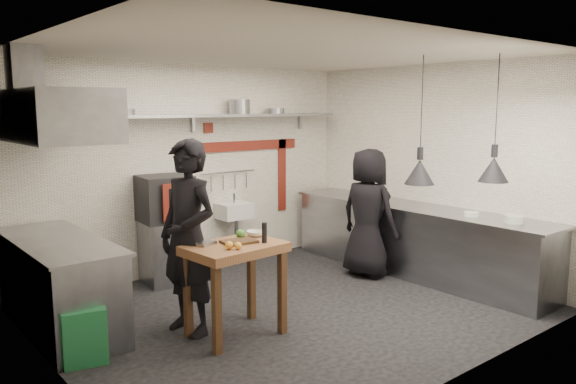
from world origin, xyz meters
TOP-DOWN VIEW (x-y plane):
  - floor at (0.00, 0.00)m, footprint 5.00×5.00m
  - ceiling at (0.00, 0.00)m, footprint 5.00×5.00m
  - wall_back at (0.00, 2.10)m, footprint 5.00×0.04m
  - wall_front at (0.00, -2.10)m, footprint 5.00×0.04m
  - wall_left at (-2.50, 0.00)m, footprint 0.04×4.20m
  - wall_right at (2.50, 0.00)m, footprint 0.04×4.20m
  - red_band_horiz at (0.95, 2.08)m, footprint 1.70×0.02m
  - red_band_vert at (1.55, 2.08)m, footprint 0.14×0.02m
  - red_tile_a at (0.25, 2.08)m, footprint 0.14×0.02m
  - red_tile_b at (-0.10, 2.08)m, footprint 0.14×0.02m
  - back_shelf at (0.00, 1.92)m, footprint 4.60×0.34m
  - shelf_bracket_left at (-1.90, 2.07)m, footprint 0.04×0.06m
  - shelf_bracket_mid at (0.00, 2.07)m, footprint 0.04×0.06m
  - shelf_bracket_right at (1.90, 2.07)m, footprint 0.04×0.06m
  - pan_far_left at (-1.64, 1.92)m, footprint 0.35×0.35m
  - pan_mid_left at (-1.02, 1.92)m, footprint 0.32×0.32m
  - stock_pot at (0.66, 1.92)m, footprint 0.38×0.38m
  - pan_right at (1.30, 1.92)m, footprint 0.29×0.29m
  - oven_stand at (-0.57, 1.77)m, footprint 0.67×0.62m
  - combi_oven at (-0.59, 1.80)m, footprint 0.67×0.63m
  - oven_door at (-0.56, 1.45)m, footprint 0.45×0.07m
  - oven_glass at (-0.53, 1.44)m, footprint 0.34×0.05m
  - hand_sink at (0.55, 1.92)m, footprint 0.46×0.34m
  - sink_tap at (0.55, 1.92)m, footprint 0.03×0.03m
  - sink_drain at (0.55, 1.88)m, footprint 0.06×0.06m
  - utensil_rail at (0.55, 2.06)m, footprint 0.90×0.02m
  - counter_right at (2.15, 0.00)m, footprint 0.70×3.80m
  - counter_right_top at (2.15, 0.00)m, footprint 0.76×3.90m
  - plate_stack at (2.12, -1.41)m, footprint 0.23×0.23m
  - small_bowl_right at (2.10, -0.88)m, footprint 0.21×0.21m
  - counter_left at (-2.15, 1.05)m, footprint 0.70×1.90m
  - counter_left_top at (-2.15, 1.05)m, footprint 0.76×2.00m
  - extractor_hood at (-2.10, 1.05)m, footprint 0.78×1.60m
  - hood_duct at (-2.35, 1.05)m, footprint 0.28×0.28m
  - green_bin at (-2.23, 0.19)m, footprint 0.45×0.45m
  - prep_table at (-0.87, -0.19)m, footprint 0.96×0.70m
  - cutting_board at (-0.81, -0.18)m, footprint 0.35×0.27m
  - pepper_mill at (-0.62, -0.33)m, footprint 0.06×0.06m
  - lemon_a at (-1.03, -0.33)m, footprint 0.09×0.09m
  - lemon_b at (-0.97, -0.39)m, footprint 0.07×0.07m
  - veg_ball at (-0.70, -0.04)m, footprint 0.11×0.11m
  - steel_tray at (-1.10, -0.04)m, footprint 0.21×0.17m
  - bowl at (-0.52, -0.05)m, footprint 0.22×0.22m
  - heat_lamp_near at (1.31, -0.69)m, footprint 0.41×0.41m
  - heat_lamp_far at (1.78, -1.32)m, footprint 0.42×0.42m
  - chef_left at (-1.18, 0.16)m, footprint 0.59×0.78m
  - chef_right at (1.61, 0.34)m, footprint 0.63×0.89m

SIDE VIEW (x-z plane):
  - floor at x=0.00m, z-range 0.00..0.00m
  - green_bin at x=-2.23m, z-range 0.00..0.50m
  - sink_drain at x=0.55m, z-range 0.01..0.67m
  - oven_stand at x=-0.57m, z-range 0.00..0.80m
  - counter_right at x=2.15m, z-range 0.00..0.90m
  - counter_left at x=-2.15m, z-range 0.00..0.90m
  - prep_table at x=-0.87m, z-range 0.00..0.92m
  - hand_sink at x=0.55m, z-range 0.67..0.89m
  - chef_right at x=1.61m, z-range 0.00..1.70m
  - counter_right_top at x=2.15m, z-range 0.90..0.93m
  - counter_left_top at x=-2.15m, z-range 0.90..0.93m
  - cutting_board at x=-0.81m, z-range 0.92..0.94m
  - steel_tray at x=-1.10m, z-range 0.92..0.95m
  - bowl at x=-0.52m, z-range 0.92..0.98m
  - small_bowl_right at x=2.10m, z-range 0.93..0.98m
  - lemon_b at x=-0.97m, z-range 0.92..0.99m
  - sink_tap at x=0.55m, z-range 0.89..1.03m
  - lemon_a at x=-1.03m, z-range 0.92..1.00m
  - chef_left at x=-1.18m, z-range 0.00..1.93m
  - veg_ball at x=-0.70m, z-range 0.92..1.02m
  - plate_stack at x=2.12m, z-range 0.93..1.02m
  - pepper_mill at x=-0.62m, z-range 0.92..1.12m
  - combi_oven at x=-0.59m, z-range 0.80..1.38m
  - oven_door at x=-0.56m, z-range 0.86..1.32m
  - oven_glass at x=-0.53m, z-range 0.92..1.26m
  - red_band_vert at x=1.55m, z-range 0.65..1.75m
  - utensil_rail at x=0.55m, z-range 1.31..1.33m
  - wall_back at x=0.00m, z-range 0.00..2.80m
  - wall_front at x=0.00m, z-range 0.00..2.80m
  - wall_left at x=-2.50m, z-range 0.00..2.80m
  - wall_right at x=2.50m, z-range 0.00..2.80m
  - red_band_horiz at x=0.95m, z-range 1.61..1.75m
  - red_tile_b at x=-0.10m, z-range 1.61..1.75m
  - red_tile_a at x=0.25m, z-range 1.88..2.02m
  - shelf_bracket_left at x=-1.90m, z-range 1.90..2.14m
  - shelf_bracket_mid at x=0.00m, z-range 1.90..2.14m
  - shelf_bracket_right at x=1.90m, z-range 1.90..2.14m
  - heat_lamp_near at x=1.31m, z-range 1.37..2.80m
  - heat_lamp_far at x=1.78m, z-range 1.42..2.80m
  - back_shelf at x=0.00m, z-range 2.10..2.14m
  - extractor_hood at x=-2.10m, z-range 1.90..2.40m
  - pan_mid_left at x=-1.02m, z-range 2.14..2.21m
  - pan_right at x=1.30m, z-range 2.14..2.22m
  - pan_far_left at x=-1.64m, z-range 2.14..2.23m
  - stock_pot at x=0.66m, z-range 2.14..2.34m
  - hood_duct at x=-2.35m, z-range 2.30..2.80m
  - ceiling at x=0.00m, z-range 2.80..2.80m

